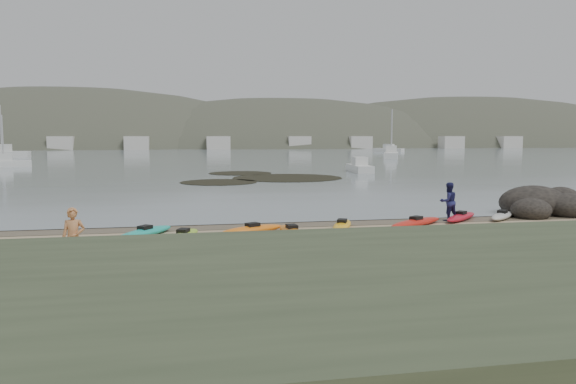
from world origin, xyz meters
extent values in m
plane|color=tan|center=(0.00, 0.00, 0.00)|extent=(600.00, 600.00, 0.00)
plane|color=brown|center=(0.00, -0.30, 0.00)|extent=(60.00, 60.00, 0.00)
plane|color=slate|center=(0.00, 300.00, 0.01)|extent=(1200.00, 1200.00, 0.00)
cube|color=#475138|center=(0.00, -17.50, 1.00)|extent=(60.00, 8.00, 2.00)
ellipsoid|color=red|center=(5.67, -2.03, 0.17)|extent=(3.56, 2.61, 0.34)
ellipsoid|color=beige|center=(10.85, -0.80, 0.17)|extent=(2.67, 2.60, 0.34)
ellipsoid|color=#8FC427|center=(-4.98, -3.51, 0.17)|extent=(1.70, 2.98, 0.34)
ellipsoid|color=gold|center=(-10.39, -6.78, 0.17)|extent=(0.77, 3.19, 0.34)
ellipsoid|color=orange|center=(-2.04, -2.53, 0.17)|extent=(3.12, 1.99, 0.34)
ellipsoid|color=orange|center=(-0.49, -3.33, 0.17)|extent=(1.01, 2.98, 0.34)
ellipsoid|color=#EAB113|center=(5.92, -5.93, 0.17)|extent=(1.75, 3.42, 0.34)
ellipsoid|color=yellow|center=(-6.54, -5.53, 0.17)|extent=(1.38, 3.59, 0.34)
ellipsoid|color=#FFB215|center=(2.04, -2.24, 0.17)|extent=(1.91, 3.14, 0.34)
ellipsoid|color=red|center=(8.60, -0.80, 0.17)|extent=(2.93, 2.78, 0.34)
ellipsoid|color=#1BA99A|center=(-6.54, -2.39, 0.17)|extent=(2.55, 3.10, 0.34)
imported|color=#C3814E|center=(-8.40, -7.82, 0.97)|extent=(0.72, 0.47, 1.95)
imported|color=navy|center=(7.90, -0.80, 0.95)|extent=(1.01, 0.83, 1.90)
ellipsoid|color=black|center=(13.53, 0.61, 0.28)|extent=(3.71, 2.88, 1.85)
ellipsoid|color=black|center=(15.03, -0.39, 0.22)|extent=(2.68, 2.27, 1.44)
ellipsoid|color=black|center=(12.53, -0.69, 0.19)|extent=(2.06, 1.85, 1.24)
ellipsoid|color=black|center=(15.73, 1.31, 0.25)|extent=(2.27, 2.06, 1.65)
cylinder|color=black|center=(-1.62, 23.92, 0.03)|extent=(6.91, 6.91, 0.04)
cylinder|color=black|center=(5.38, 27.94, 0.03)|extent=(10.84, 10.84, 0.04)
cylinder|color=black|center=(1.54, 35.53, 0.03)|extent=(6.97, 6.97, 0.04)
cube|color=silver|center=(-27.92, 54.07, 0.47)|extent=(6.98, 3.40, 0.94)
cube|color=silver|center=(15.31, 35.39, 0.46)|extent=(2.48, 6.75, 0.92)
cube|color=silver|center=(33.76, 72.67, 0.62)|extent=(5.65, 9.09, 1.23)
cube|color=silver|center=(-38.12, 89.24, 0.68)|extent=(9.73, 2.78, 1.36)
cube|color=silver|center=(47.52, 109.52, 0.54)|extent=(6.93, 7.04, 1.08)
ellipsoid|color=#384235|center=(-45.00, 195.00, -18.00)|extent=(220.00, 120.00, 80.00)
ellipsoid|color=#384235|center=(35.00, 190.00, -15.30)|extent=(200.00, 110.00, 68.00)
ellipsoid|color=#384235|center=(120.00, 200.00, -17.10)|extent=(230.00, 130.00, 76.00)
cube|color=beige|center=(-42.00, 145.00, 2.00)|extent=(7.00, 5.00, 4.00)
cube|color=beige|center=(-18.00, 145.00, 2.00)|extent=(7.00, 5.00, 4.00)
cube|color=beige|center=(6.00, 145.00, 2.00)|extent=(7.00, 5.00, 4.00)
cube|color=beige|center=(30.00, 145.00, 2.00)|extent=(7.00, 5.00, 4.00)
cube|color=beige|center=(54.00, 145.00, 2.00)|extent=(7.00, 5.00, 4.00)
cube|color=beige|center=(78.00, 145.00, 2.00)|extent=(7.00, 5.00, 4.00)
cube|color=beige|center=(102.00, 145.00, 2.00)|extent=(7.00, 5.00, 4.00)
camera|label=1|loc=(-5.11, -26.18, 4.18)|focal=35.00mm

